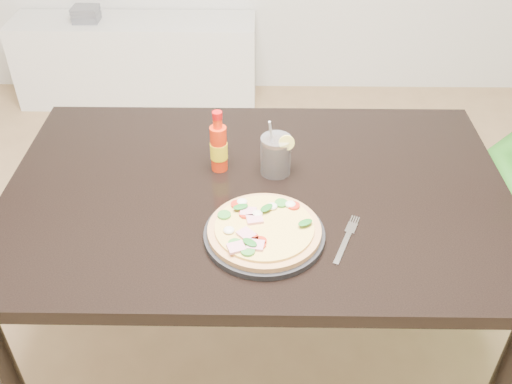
{
  "coord_description": "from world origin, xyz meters",
  "views": [
    {
      "loc": [
        -0.05,
        -1.08,
        1.71
      ],
      "look_at": [
        -0.07,
        0.06,
        0.83
      ],
      "focal_mm": 40.0,
      "sensor_mm": 36.0,
      "label": 1
    }
  ],
  "objects_px": {
    "hot_sauce_bottle": "(219,147)",
    "cola_cup": "(276,156)",
    "dining_table": "(257,211)",
    "pizza": "(263,229)",
    "plate": "(264,235)",
    "media_console": "(137,61)",
    "fork": "(347,238)"
  },
  "relations": [
    {
      "from": "plate",
      "to": "fork",
      "type": "bearing_deg",
      "value": -0.92
    },
    {
      "from": "plate",
      "to": "fork",
      "type": "height_order",
      "value": "plate"
    },
    {
      "from": "hot_sauce_bottle",
      "to": "plate",
      "type": "bearing_deg",
      "value": -66.12
    },
    {
      "from": "dining_table",
      "to": "plate",
      "type": "bearing_deg",
      "value": -83.8
    },
    {
      "from": "plate",
      "to": "pizza",
      "type": "height_order",
      "value": "pizza"
    },
    {
      "from": "plate",
      "to": "media_console",
      "type": "bearing_deg",
      "value": 109.89
    },
    {
      "from": "media_console",
      "to": "fork",
      "type": "bearing_deg",
      "value": -65.32
    },
    {
      "from": "cola_cup",
      "to": "pizza",
      "type": "bearing_deg",
      "value": -96.92
    },
    {
      "from": "pizza",
      "to": "hot_sauce_bottle",
      "type": "relative_size",
      "value": 1.5
    },
    {
      "from": "hot_sauce_bottle",
      "to": "cola_cup",
      "type": "relative_size",
      "value": 1.06
    },
    {
      "from": "hot_sauce_bottle",
      "to": "pizza",
      "type": "bearing_deg",
      "value": -66.5
    },
    {
      "from": "cola_cup",
      "to": "media_console",
      "type": "height_order",
      "value": "cola_cup"
    },
    {
      "from": "pizza",
      "to": "dining_table",
      "type": "bearing_deg",
      "value": 95.48
    },
    {
      "from": "plate",
      "to": "pizza",
      "type": "distance_m",
      "value": 0.02
    },
    {
      "from": "pizza",
      "to": "media_console",
      "type": "relative_size",
      "value": 0.2
    },
    {
      "from": "hot_sauce_bottle",
      "to": "media_console",
      "type": "height_order",
      "value": "hot_sauce_bottle"
    },
    {
      "from": "pizza",
      "to": "cola_cup",
      "type": "xyz_separation_m",
      "value": [
        0.03,
        0.28,
        0.03
      ]
    },
    {
      "from": "pizza",
      "to": "hot_sauce_bottle",
      "type": "distance_m",
      "value": 0.32
    },
    {
      "from": "cola_cup",
      "to": "fork",
      "type": "distance_m",
      "value": 0.34
    },
    {
      "from": "dining_table",
      "to": "plate",
      "type": "xyz_separation_m",
      "value": [
        0.02,
        -0.2,
        0.09
      ]
    },
    {
      "from": "fork",
      "to": "hot_sauce_bottle",
      "type": "bearing_deg",
      "value": 160.23
    },
    {
      "from": "hot_sauce_bottle",
      "to": "fork",
      "type": "xyz_separation_m",
      "value": [
        0.34,
        -0.3,
        -0.07
      ]
    },
    {
      "from": "dining_table",
      "to": "pizza",
      "type": "xyz_separation_m",
      "value": [
        0.02,
        -0.2,
        0.11
      ]
    },
    {
      "from": "cola_cup",
      "to": "dining_table",
      "type": "bearing_deg",
      "value": -123.41
    },
    {
      "from": "hot_sauce_bottle",
      "to": "fork",
      "type": "bearing_deg",
      "value": -41.54
    },
    {
      "from": "plate",
      "to": "dining_table",
      "type": "bearing_deg",
      "value": 96.2
    },
    {
      "from": "hot_sauce_bottle",
      "to": "cola_cup",
      "type": "distance_m",
      "value": 0.16
    },
    {
      "from": "dining_table",
      "to": "fork",
      "type": "distance_m",
      "value": 0.32
    },
    {
      "from": "pizza",
      "to": "media_console",
      "type": "xyz_separation_m",
      "value": [
        -0.75,
        2.09,
        -0.53
      ]
    },
    {
      "from": "dining_table",
      "to": "plate",
      "type": "height_order",
      "value": "plate"
    },
    {
      "from": "pizza",
      "to": "media_console",
      "type": "distance_m",
      "value": 2.28
    },
    {
      "from": "cola_cup",
      "to": "media_console",
      "type": "bearing_deg",
      "value": 113.53
    }
  ]
}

